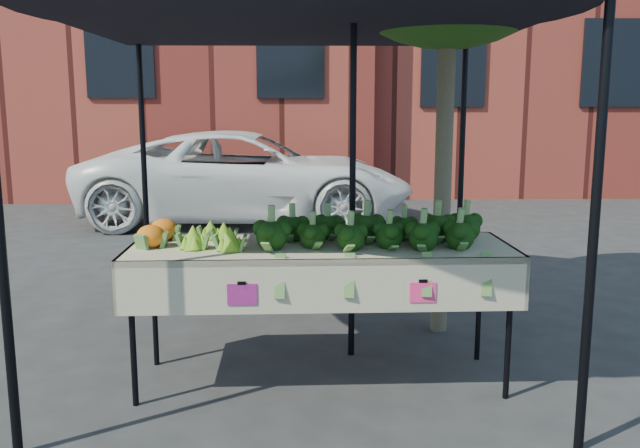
{
  "coord_description": "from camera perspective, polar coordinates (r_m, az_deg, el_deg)",
  "views": [
    {
      "loc": [
        -0.19,
        -4.18,
        1.76
      ],
      "look_at": [
        -0.11,
        0.14,
        1.0
      ],
      "focal_mm": 37.62,
      "sensor_mm": 36.0,
      "label": 1
    }
  ],
  "objects": [
    {
      "name": "street_tree",
      "position": [
        5.22,
        10.66,
        11.48
      ],
      "size": [
        1.94,
        1.94,
        3.83
      ],
      "primitive_type": null,
      "color": "#1E4C14",
      "rests_on": "ground"
    },
    {
      "name": "table",
      "position": [
        4.33,
        0.05,
        -7.65
      ],
      "size": [
        2.42,
        0.86,
        0.9
      ],
      "color": "#C2B89B",
      "rests_on": "ground"
    },
    {
      "name": "ground",
      "position": [
        4.54,
        1.48,
        -12.83
      ],
      "size": [
        90.0,
        90.0,
        0.0
      ],
      "primitive_type": "plane",
      "color": "#252528"
    },
    {
      "name": "cauliflower_pair",
      "position": [
        4.37,
        -13.68,
        -0.56
      ],
      "size": [
        0.22,
        0.42,
        0.17
      ],
      "primitive_type": "ellipsoid",
      "color": "orange",
      "rests_on": "table"
    },
    {
      "name": "romanesco_cluster",
      "position": [
        4.27,
        -8.92,
        -0.5
      ],
      "size": [
        0.42,
        0.56,
        0.19
      ],
      "primitive_type": "ellipsoid",
      "color": "#88BB2B",
      "rests_on": "table"
    },
    {
      "name": "broccoli_heap",
      "position": [
        4.23,
        4.44,
        -0.12
      ],
      "size": [
        1.45,
        0.55,
        0.24
      ],
      "primitive_type": "ellipsoid",
      "color": "#0F330C",
      "rests_on": "table"
    },
    {
      "name": "vehicle",
      "position": [
        10.31,
        -6.35,
        14.08
      ],
      "size": [
        1.43,
        2.33,
        5.01
      ],
      "primitive_type": "imported",
      "rotation": [
        0.0,
        0.0,
        1.55
      ],
      "color": "white",
      "rests_on": "ground"
    },
    {
      "name": "canopy",
      "position": [
        4.68,
        -1.57,
        5.18
      ],
      "size": [
        3.16,
        3.16,
        2.74
      ],
      "primitive_type": null,
      "color": "black",
      "rests_on": "ground"
    },
    {
      "name": "building_right",
      "position": [
        18.33,
        23.17,
        17.02
      ],
      "size": [
        12.0,
        8.0,
        8.5
      ],
      "primitive_type": "cube",
      "color": "maroon",
      "rests_on": "ground"
    }
  ]
}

